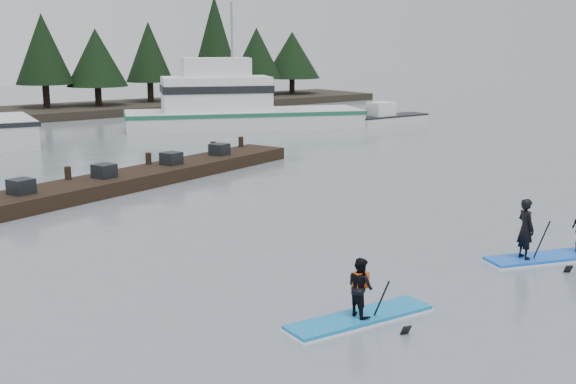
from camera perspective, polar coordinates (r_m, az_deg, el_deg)
ground at (r=17.38m, az=12.35°, el=-6.79°), size 160.00×160.00×0.00m
fishing_boat_medium at (r=45.82m, az=-3.99°, el=5.81°), size 15.13×9.91×8.72m
skiff at (r=48.13m, az=8.06°, el=5.65°), size 5.55×1.79×0.64m
floating_dock at (r=28.74m, az=-11.26°, el=1.22°), size 15.78×6.63×0.53m
buoy_c at (r=44.60m, az=-4.85°, el=4.82°), size 0.49×0.49×0.49m
paddleboard_solo at (r=14.54m, az=5.71°, el=-8.61°), size 3.25×1.21×1.80m
paddleboard_duo at (r=19.50m, az=20.02°, el=-3.60°), size 3.52×1.99×2.14m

